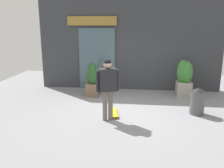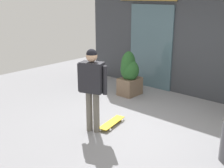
{
  "view_description": "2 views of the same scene",
  "coord_description": "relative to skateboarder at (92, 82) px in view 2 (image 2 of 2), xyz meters",
  "views": [
    {
      "loc": [
        0.49,
        -7.05,
        2.67
      ],
      "look_at": [
        -0.33,
        -0.16,
        0.92
      ],
      "focal_mm": 38.97,
      "sensor_mm": 36.0,
      "label": 1
    },
    {
      "loc": [
        3.61,
        -4.58,
        2.75
      ],
      "look_at": [
        -0.33,
        -0.16,
        0.92
      ],
      "focal_mm": 46.75,
      "sensor_mm": 36.0,
      "label": 2
    }
  ],
  "objects": [
    {
      "name": "planter_box_right",
      "position": [
        -0.87,
        2.29,
        -0.44
      ],
      "size": [
        0.55,
        0.62,
        1.26
      ],
      "color": "brown",
      "rests_on": "ground_plane"
    },
    {
      "name": "building_facade",
      "position": [
        0.34,
        3.49,
        0.79
      ],
      "size": [
        7.27,
        0.31,
        3.77
      ],
      "color": "#383A3F",
      "rests_on": "ground_plane"
    },
    {
      "name": "ground_plane",
      "position": [
        0.39,
        0.69,
        -1.07
      ],
      "size": [
        12.0,
        12.0,
        0.0
      ],
      "primitive_type": "plane",
      "color": "gray"
    },
    {
      "name": "skateboarder",
      "position": [
        0.0,
        0.0,
        0.0
      ],
      "size": [
        0.61,
        0.4,
        1.74
      ],
      "rotation": [
        0.0,
        0.0,
        1.91
      ],
      "color": "#666056",
      "rests_on": "ground_plane"
    },
    {
      "name": "skateboard",
      "position": [
        0.12,
        0.46,
        -1.01
      ],
      "size": [
        0.37,
        0.84,
        0.08
      ],
      "rotation": [
        0.0,
        0.0,
        1.77
      ],
      "color": "gold",
      "rests_on": "ground_plane"
    }
  ]
}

